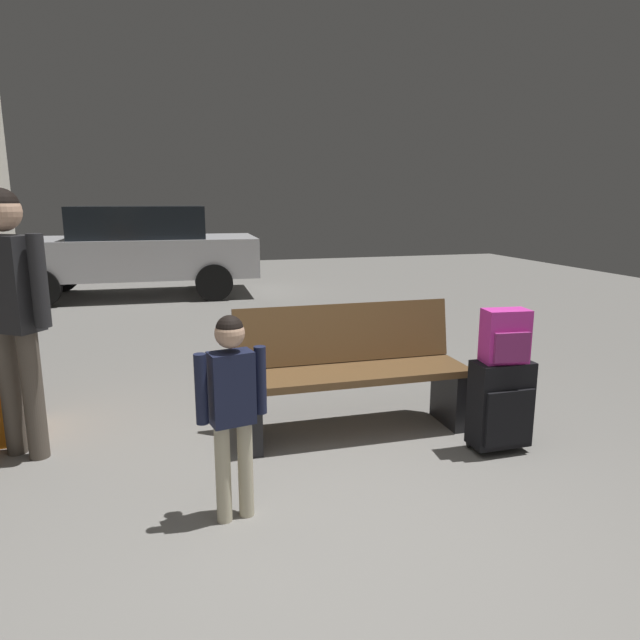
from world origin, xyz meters
TOP-DOWN VIEW (x-y plane):
  - ground_plane at (0.00, 4.00)m, footprint 18.00×18.00m
  - bench at (0.53, 1.44)m, footprint 1.61×0.54m
  - suitcase at (1.35, 0.85)m, footprint 0.38×0.23m
  - backpack_bright at (1.35, 0.85)m, footprint 0.30×0.22m
  - child at (-0.42, 0.53)m, footprint 0.36×0.21m
  - adult at (-1.61, 1.63)m, footprint 0.48×0.38m
  - parked_car_far at (-1.11, 7.90)m, footprint 4.17×1.93m

SIDE VIEW (x-z plane):
  - ground_plane at x=0.00m, z-range -0.10..0.00m
  - suitcase at x=1.35m, z-range 0.02..0.62m
  - bench at x=0.53m, z-range 0.00..0.88m
  - child at x=-0.42m, z-range 0.12..1.20m
  - backpack_bright at x=1.35m, z-range 0.60..0.94m
  - parked_car_far at x=-1.11m, z-range 0.05..1.56m
  - adult at x=-1.61m, z-range 0.20..1.88m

